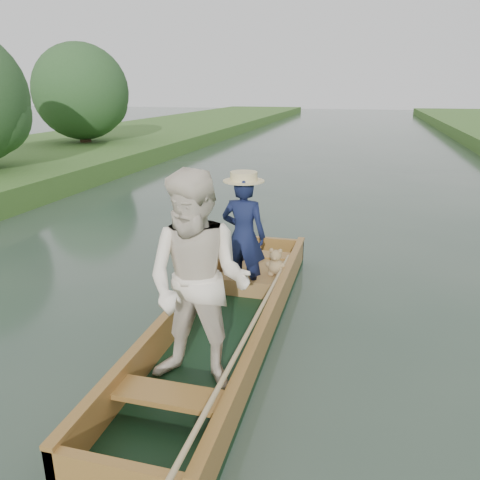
# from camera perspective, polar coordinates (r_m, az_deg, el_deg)

# --- Properties ---
(ground) EXTENTS (120.00, 120.00, 0.00)m
(ground) POSITION_cam_1_polar(r_m,az_deg,el_deg) (5.51, -1.63, -11.33)
(ground) COLOR #283D30
(ground) RESTS_ON ground
(trees_far) EXTENTS (22.94, 12.31, 4.39)m
(trees_far) POSITION_cam_1_polar(r_m,az_deg,el_deg) (13.53, 3.10, 17.05)
(trees_far) COLOR #47331E
(trees_far) RESTS_ON ground
(punt) EXTENTS (1.14, 5.17, 2.08)m
(punt) POSITION_cam_1_polar(r_m,az_deg,el_deg) (4.89, -2.45, -5.70)
(punt) COLOR black
(punt) RESTS_ON ground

